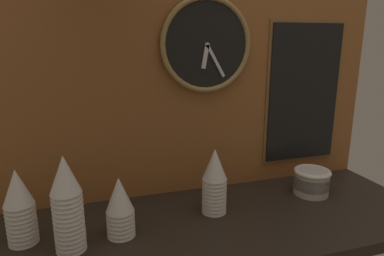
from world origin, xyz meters
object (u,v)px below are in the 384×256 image
object	(u,v)px
menu_board	(303,93)
cup_stack_far_left	(19,207)
wall_clock	(206,45)
bowl_stack_far_right	(312,181)
cup_stack_left	(67,204)
cup_stack_center_left	(120,207)
cup_stack_center_right	(214,181)

from	to	relation	value
menu_board	cup_stack_far_left	bearing A→B (deg)	-169.39
wall_clock	bowl_stack_far_right	bearing A→B (deg)	-22.75
bowl_stack_far_right	wall_clock	size ratio (longest dim) A/B	0.40
cup_stack_far_left	cup_stack_left	bearing A→B (deg)	-30.27
cup_stack_far_left	wall_clock	world-z (taller)	wall_clock
wall_clock	menu_board	bearing A→B (deg)	1.16
cup_stack_center_left	wall_clock	world-z (taller)	wall_clock
cup_stack_center_right	menu_board	world-z (taller)	menu_board
wall_clock	menu_board	xyz separation A→B (m)	(0.44, 0.01, -0.20)
cup_stack_center_left	cup_stack_far_left	world-z (taller)	cup_stack_far_left
bowl_stack_far_right	cup_stack_center_right	bearing A→B (deg)	-176.78
cup_stack_center_right	cup_stack_center_left	bearing A→B (deg)	-170.27
cup_stack_left	cup_stack_far_left	distance (m)	0.16
cup_stack_center_right	wall_clock	distance (m)	0.49
wall_clock	menu_board	world-z (taller)	wall_clock
bowl_stack_far_right	cup_stack_left	bearing A→B (deg)	-172.84
cup_stack_left	cup_stack_center_left	bearing A→B (deg)	12.41
cup_stack_center_right	cup_stack_center_left	size ratio (longest dim) A/B	1.21
bowl_stack_far_right	menu_board	distance (m)	0.36
cup_stack_left	cup_stack_far_left	size ratio (longest dim) A/B	1.23
cup_stack_center_right	cup_stack_far_left	size ratio (longest dim) A/B	1.00
cup_stack_center_left	cup_stack_far_left	size ratio (longest dim) A/B	0.82
cup_stack_far_left	bowl_stack_far_right	size ratio (longest dim) A/B	1.66
cup_stack_center_right	wall_clock	world-z (taller)	wall_clock
cup_stack_center_left	wall_clock	bearing A→B (deg)	33.85
bowl_stack_far_right	wall_clock	bearing A→B (deg)	157.25
cup_stack_left	menu_board	bearing A→B (deg)	16.68
cup_stack_left	wall_clock	distance (m)	0.72
cup_stack_far_left	bowl_stack_far_right	bearing A→B (deg)	1.77
cup_stack_left	menu_board	distance (m)	1.01
cup_stack_center_right	menu_board	xyz separation A→B (m)	(0.47, 0.19, 0.26)
cup_stack_center_right	cup_stack_far_left	distance (m)	0.61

